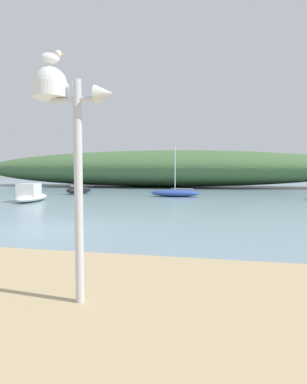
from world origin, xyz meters
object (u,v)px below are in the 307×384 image
Objects in this scene: sailboat_west_reach at (79,190)px; sailboat_outer_mooring at (175,193)px; mast_structure at (61,110)px; seagull_on_radar at (51,57)px; motorboat_inner_mooring at (31,195)px.

sailboat_west_reach is 0.74× the size of sailboat_outer_mooring.
mast_structure is 25.42m from sailboat_west_reach.
sailboat_west_reach is 9.05m from sailboat_outer_mooring.
sailboat_outer_mooring is (-1.36, 21.69, -3.35)m from seagull_on_radar.
motorboat_inner_mooring is at bearing 124.04° from mast_structure.
mast_structure is 0.75m from seagull_on_radar.
sailboat_outer_mooring reaches higher than motorboat_inner_mooring.
seagull_on_radar reaches higher than sailboat_west_reach.
motorboat_inner_mooring is at bearing -89.99° from sailboat_west_reach.
sailboat_west_reach is at bearing 114.42° from mast_structure.
seagull_on_radar is 0.11× the size of sailboat_west_reach.
motorboat_inner_mooring is at bearing -145.21° from sailboat_outer_mooring.
seagull_on_radar is (-0.14, 0.01, 0.74)m from mast_structure.
sailboat_outer_mooring is (-1.50, 21.70, -2.62)m from mast_structure.
sailboat_outer_mooring is at bearing 93.96° from mast_structure.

